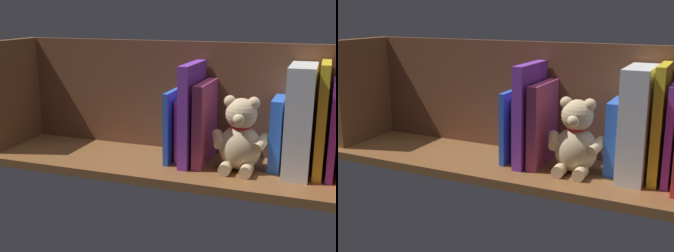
# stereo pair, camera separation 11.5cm
# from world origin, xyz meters

# --- Properties ---
(ground_plane) EXTENTS (0.99, 0.27, 0.02)m
(ground_plane) POSITION_xyz_m (0.00, 0.00, -0.01)
(ground_plane) COLOR brown
(shelf_back_panel) EXTENTS (0.99, 0.02, 0.30)m
(shelf_back_panel) POSITION_xyz_m (0.00, -0.11, 0.15)
(shelf_back_panel) COLOR brown
(shelf_back_panel) RESTS_ON ground_plane
(shelf_side_divider) EXTENTS (0.02, 0.21, 0.30)m
(shelf_side_divider) POSITION_xyz_m (0.48, 0.00, 0.15)
(shelf_side_divider) COLOR brown
(shelf_side_divider) RESTS_ON ground_plane
(book_1) EXTENTS (0.02, 0.14, 0.23)m
(book_1) POSITION_xyz_m (-0.40, -0.03, 0.11)
(book_1) COLOR purple
(book_1) RESTS_ON ground_plane
(book_2) EXTENTS (0.02, 0.14, 0.27)m
(book_2) POSITION_xyz_m (-0.37, -0.03, 0.13)
(book_2) COLOR yellow
(book_2) RESTS_ON ground_plane
(dictionary_thick_white) EXTENTS (0.06, 0.16, 0.26)m
(dictionary_thick_white) POSITION_xyz_m (-0.32, -0.02, 0.13)
(dictionary_thick_white) COLOR silver
(dictionary_thick_white) RESTS_ON ground_plane
(book_3) EXTENTS (0.03, 0.11, 0.18)m
(book_3) POSITION_xyz_m (-0.27, -0.05, 0.09)
(book_3) COLOR blue
(book_3) RESTS_ON ground_plane
(teddy_bear) EXTENTS (0.15, 0.12, 0.18)m
(teddy_bear) POSITION_xyz_m (-0.19, 0.00, 0.08)
(teddy_bear) COLOR #D1B284
(teddy_bear) RESTS_ON ground_plane
(book_4) EXTENTS (0.03, 0.16, 0.21)m
(book_4) POSITION_xyz_m (-0.09, -0.02, 0.10)
(book_4) COLOR #B23F72
(book_4) RESTS_ON ground_plane
(book_5) EXTENTS (0.03, 0.17, 0.26)m
(book_5) POSITION_xyz_m (-0.06, -0.02, 0.13)
(book_5) COLOR purple
(book_5) RESTS_ON ground_plane
(book_6) EXTENTS (0.01, 0.12, 0.16)m
(book_6) POSITION_xyz_m (-0.03, -0.04, 0.08)
(book_6) COLOR #B23F72
(book_6) RESTS_ON ground_plane
(book_7) EXTENTS (0.01, 0.15, 0.18)m
(book_7) POSITION_xyz_m (-0.01, -0.03, 0.09)
(book_7) COLOR blue
(book_7) RESTS_ON ground_plane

